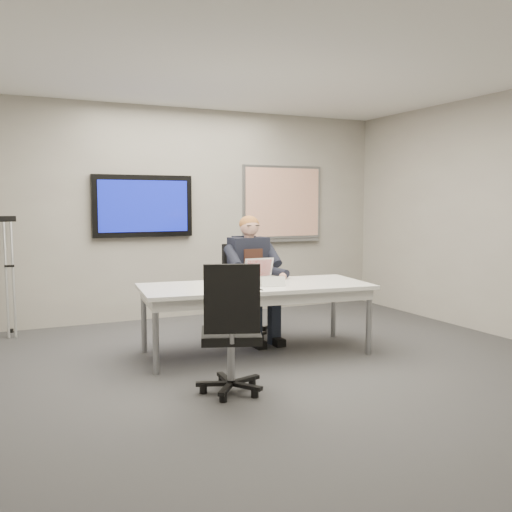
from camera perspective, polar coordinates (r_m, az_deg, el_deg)
name	(u,v)px	position (r m, az deg, el deg)	size (l,w,h in m)	color
floor	(283,377)	(5.18, 2.72, -12.00)	(6.00, 6.00, 0.02)	#333335
ceiling	(285,53)	(5.10, 2.87, 19.58)	(6.00, 6.00, 0.02)	white
wall_back	(179,213)	(7.73, -7.71, 4.24)	(6.00, 0.02, 2.80)	#9A948B
conference_table	(256,292)	(5.82, -0.04, -3.67)	(2.41, 1.22, 0.71)	white
tv_display	(143,206)	(7.54, -11.23, 4.92)	(1.30, 0.09, 0.80)	black
whiteboard	(282,204)	(8.30, 2.66, 5.26)	(1.25, 0.08, 1.10)	gray
office_chair_far	(246,307)	(6.66, -1.04, -5.13)	(0.52, 0.52, 1.06)	black
office_chair_near	(231,354)	(4.65, -2.50, -9.72)	(0.66, 0.66, 1.08)	black
seated_person	(255,290)	(6.39, -0.08, -3.47)	(0.43, 0.74, 1.40)	#1D2330
crutch	(10,275)	(7.19, -23.42, -1.73)	(0.19, 0.40, 1.43)	#A9ACB0
laptop	(262,275)	(6.08, 0.60, -1.94)	(0.34, 0.31, 0.24)	#BABABD
name_tent	(272,281)	(5.69, 1.64, -2.55)	(0.25, 0.07, 0.10)	white
pen	(260,289)	(5.47, 0.38, -3.32)	(0.01, 0.01, 0.14)	black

